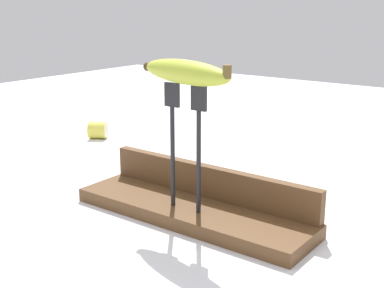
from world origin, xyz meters
name	(u,v)px	position (x,y,z in m)	size (l,w,h in m)	color
ground_plane	(192,218)	(0.00, 0.00, 0.00)	(3.00, 3.00, 0.00)	silver
wooden_board	(192,212)	(0.00, 0.00, 0.01)	(0.40, 0.11, 0.02)	brown
board_backstop	(210,181)	(0.00, 0.05, 0.05)	(0.39, 0.02, 0.05)	brown
fork_stand_center	(185,136)	(0.00, -0.02, 0.14)	(0.08, 0.01, 0.19)	black
banana_raised_center	(185,72)	(0.00, -0.02, 0.23)	(0.19, 0.08, 0.04)	#B2C138
banana_chunk_near	(98,130)	(-0.49, 0.26, 0.02)	(0.06, 0.06, 0.04)	#DBD147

